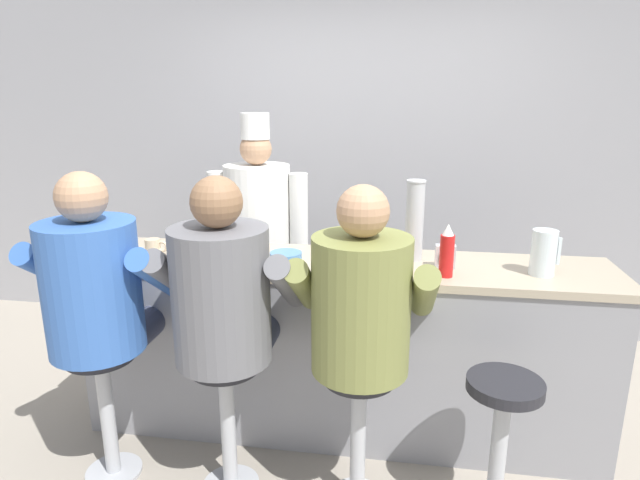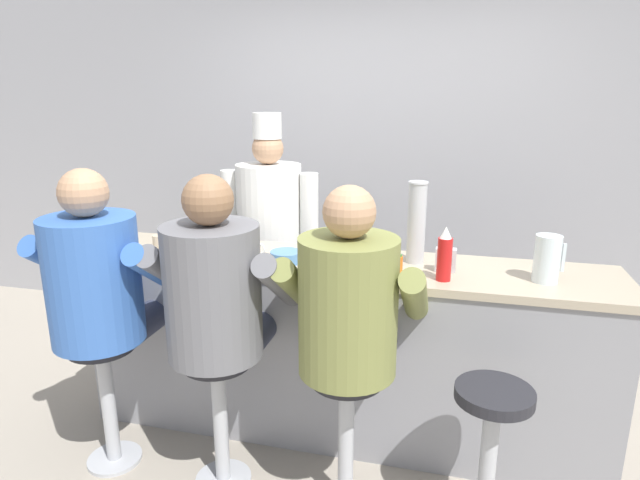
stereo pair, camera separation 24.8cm
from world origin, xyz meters
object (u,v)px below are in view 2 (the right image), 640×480
at_px(ketchup_bottle_red, 445,255).
at_px(coffee_mug_tan, 161,243).
at_px(diner_seated_blue, 100,285).
at_px(cup_stack_steel, 416,223).
at_px(breakfast_plate, 200,256).
at_px(diner_seated_grey, 217,297).
at_px(napkin_dispenser_chrome, 446,260).
at_px(cook_in_whites_near, 270,231).
at_px(empty_stool_round, 490,438).
at_px(hot_sauce_bottle_orange, 399,267).
at_px(coffee_mug_white, 251,249).
at_px(water_pitcher_clear, 547,259).
at_px(diner_seated_olive, 349,313).
at_px(mustard_bottle_yellow, 355,246).
at_px(cereal_bowl, 286,257).

height_order(ketchup_bottle_red, coffee_mug_tan, ketchup_bottle_red).
xyz_separation_m(coffee_mug_tan, diner_seated_blue, (-0.04, -0.51, -0.08)).
height_order(cup_stack_steel, diner_seated_blue, diner_seated_blue).
height_order(ketchup_bottle_red, breakfast_plate, ketchup_bottle_red).
bearing_deg(diner_seated_grey, ketchup_bottle_red, 21.60).
distance_m(napkin_dispenser_chrome, cook_in_whites_near, 1.36).
xyz_separation_m(diner_seated_grey, empty_stool_round, (1.22, -0.04, -0.49)).
distance_m(hot_sauce_bottle_orange, breakfast_plate, 1.07).
xyz_separation_m(breakfast_plate, coffee_mug_white, (0.26, 0.08, 0.03)).
height_order(water_pitcher_clear, cup_stack_steel, cup_stack_steel).
bearing_deg(diner_seated_olive, ketchup_bottle_red, 46.27).
xyz_separation_m(ketchup_bottle_red, water_pitcher_clear, (0.46, 0.10, -0.01)).
bearing_deg(cup_stack_steel, cook_in_whites_near, 150.03).
height_order(mustard_bottle_yellow, empty_stool_round, mustard_bottle_yellow).
distance_m(coffee_mug_white, napkin_dispenser_chrome, 1.02).
bearing_deg(diner_seated_blue, hot_sauce_bottle_orange, 14.31).
bearing_deg(coffee_mug_tan, diner_seated_olive, -23.29).
height_order(mustard_bottle_yellow, cook_in_whites_near, cook_in_whites_near).
relative_size(cup_stack_steel, diner_seated_blue, 0.28).
bearing_deg(cup_stack_steel, coffee_mug_white, -170.75).
xyz_separation_m(ketchup_bottle_red, diner_seated_olive, (-0.37, -0.39, -0.17)).
bearing_deg(diner_seated_olive, diner_seated_grey, 179.89).
bearing_deg(diner_seated_olive, cup_stack_steel, 70.98).
bearing_deg(coffee_mug_white, mustard_bottle_yellow, 1.47).
bearing_deg(coffee_mug_white, napkin_dispenser_chrome, 1.65).
xyz_separation_m(ketchup_bottle_red, mustard_bottle_yellow, (-0.45, 0.12, -0.02)).
bearing_deg(coffee_mug_tan, cereal_bowl, -2.64).
bearing_deg(cook_in_whites_near, water_pitcher_clear, -24.28).
bearing_deg(napkin_dispenser_chrome, coffee_mug_tan, -179.28).
distance_m(coffee_mug_tan, empty_stool_round, 1.96).
distance_m(water_pitcher_clear, coffee_mug_tan, 2.02).
relative_size(cereal_bowl, diner_seated_olive, 0.11).
height_order(napkin_dispenser_chrome, diner_seated_grey, diner_seated_grey).
relative_size(coffee_mug_tan, empty_stool_round, 0.19).
distance_m(diner_seated_blue, cook_in_whites_near, 1.30).
bearing_deg(diner_seated_blue, water_pitcher_clear, 13.29).
relative_size(cup_stack_steel, cook_in_whites_near, 0.25).
bearing_deg(hot_sauce_bottle_orange, mustard_bottle_yellow, 146.61).
height_order(coffee_mug_tan, cup_stack_steel, cup_stack_steel).
bearing_deg(napkin_dispenser_chrome, mustard_bottle_yellow, -178.12).
xyz_separation_m(diner_seated_olive, cook_in_whites_near, (-0.79, 1.22, 0.01)).
bearing_deg(napkin_dispenser_chrome, diner_seated_blue, -161.74).
distance_m(hot_sauce_bottle_orange, napkin_dispenser_chrome, 0.27).
relative_size(breakfast_plate, diner_seated_grey, 0.17).
xyz_separation_m(mustard_bottle_yellow, cup_stack_steel, (0.30, 0.13, 0.11)).
distance_m(coffee_mug_tan, cup_stack_steel, 1.42).
bearing_deg(breakfast_plate, hot_sauce_bottle_orange, -3.45).
bearing_deg(coffee_mug_white, diner_seated_olive, -38.11).
xyz_separation_m(coffee_mug_white, diner_seated_blue, (-0.58, -0.50, -0.08)).
relative_size(water_pitcher_clear, diner_seated_blue, 0.15).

